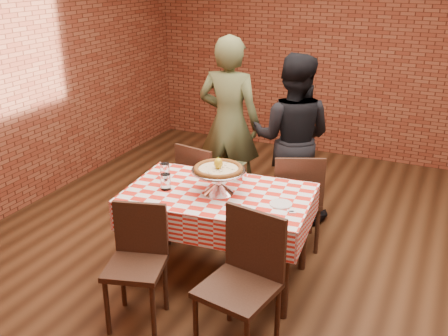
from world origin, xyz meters
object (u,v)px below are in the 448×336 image
(table, at_px, (219,236))
(pizza_stand, at_px, (218,181))
(diner_olive, at_px, (229,124))
(condiment_caddy, at_px, (239,172))
(water_glass_right, at_px, (165,171))
(chair_near_right, at_px, (238,288))
(chair_near_left, at_px, (135,270))
(water_glass_left, at_px, (166,182))
(pizza, at_px, (218,169))
(chair_far_right, at_px, (295,198))
(diner_black, at_px, (292,138))
(chair_far_left, at_px, (206,186))

(table, relative_size, pizza_stand, 3.33)
(table, height_order, diner_olive, diner_olive)
(pizza_stand, bearing_deg, condiment_caddy, 81.72)
(water_glass_right, bearing_deg, chair_near_right, -37.81)
(chair_near_left, bearing_deg, water_glass_left, 84.25)
(chair_near_left, bearing_deg, water_glass_right, 89.98)
(condiment_caddy, bearing_deg, pizza, -97.43)
(pizza_stand, relative_size, chair_far_right, 0.47)
(pizza, bearing_deg, condiment_caddy, 81.72)
(pizza_stand, distance_m, diner_black, 1.31)
(water_glass_right, distance_m, condiment_caddy, 0.60)
(chair_far_left, bearing_deg, diner_olive, -77.45)
(table, distance_m, diner_olive, 1.47)
(table, xyz_separation_m, diner_olive, (-0.50, 1.29, 0.51))
(water_glass_right, bearing_deg, chair_far_right, 38.30)
(pizza_stand, xyz_separation_m, water_glass_left, (-0.40, -0.12, -0.03))
(table, height_order, condiment_caddy, condiment_caddy)
(pizza_stand, distance_m, pizza, 0.10)
(pizza_stand, bearing_deg, chair_near_left, -110.40)
(chair_near_left, xyz_separation_m, chair_far_left, (-0.19, 1.45, 0.01))
(chair_far_right, bearing_deg, pizza, 40.32)
(table, bearing_deg, pizza, -64.39)
(chair_far_left, distance_m, diner_olive, 0.74)
(chair_near_right, bearing_deg, water_glass_right, 151.90)
(condiment_caddy, distance_m, chair_far_right, 0.71)
(chair_near_left, relative_size, chair_far_right, 0.96)
(pizza, bearing_deg, chair_far_right, 64.15)
(table, height_order, pizza_stand, pizza_stand)
(pizza, relative_size, chair_near_left, 0.43)
(pizza_stand, height_order, condiment_caddy, pizza_stand)
(pizza, bearing_deg, chair_far_left, 123.85)
(water_glass_right, distance_m, chair_far_right, 1.21)
(diner_olive, relative_size, diner_black, 1.08)
(pizza, bearing_deg, diner_black, 83.01)
(pizza, relative_size, chair_near_right, 0.40)
(diner_black, bearing_deg, chair_far_right, 105.54)
(condiment_caddy, relative_size, chair_far_left, 0.17)
(chair_near_right, height_order, diner_olive, diner_olive)
(chair_near_right, bearing_deg, pizza_stand, 133.66)
(water_glass_right, xyz_separation_m, diner_olive, (0.02, 1.22, 0.06))
(pizza, height_order, chair_near_right, pizza)
(water_glass_left, xyz_separation_m, condiment_caddy, (0.44, 0.41, 0.01))
(pizza, distance_m, water_glass_right, 0.54)
(chair_near_left, distance_m, diner_black, 2.14)
(pizza, bearing_deg, pizza_stand, 90.00)
(chair_near_right, bearing_deg, condiment_caddy, 122.98)
(condiment_caddy, distance_m, chair_near_left, 1.16)
(water_glass_left, xyz_separation_m, diner_olive, (-0.10, 1.41, 0.06))
(table, height_order, chair_near_right, chair_near_right)
(diner_black, bearing_deg, water_glass_right, 53.49)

